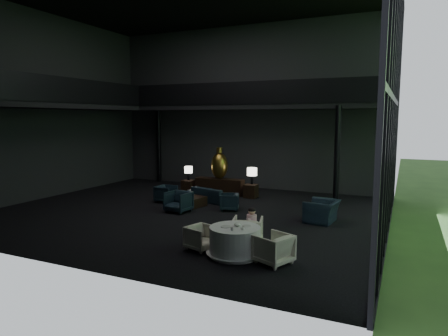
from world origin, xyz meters
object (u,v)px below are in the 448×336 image
at_px(bronze_urn, 219,165).
at_px(sofa, 211,192).
at_px(lounge_armchair_east, 229,202).
at_px(window_armchair, 322,207).
at_px(side_table_left, 188,186).
at_px(dining_table, 235,243).
at_px(table_lamp_left, 188,170).
at_px(dining_chair_west, 201,238).
at_px(table_lamp_right, 252,172).
at_px(coffee_table, 192,201).
at_px(dining_chair_east, 273,247).
at_px(lounge_armchair_south, 178,200).
at_px(lounge_armchair_west, 166,193).
at_px(child, 252,218).
at_px(dining_chair_north, 248,228).
at_px(side_table_right, 251,191).
at_px(console, 220,186).

height_order(bronze_urn, sofa, bronze_urn).
bearing_deg(lounge_armchair_east, window_armchair, 65.64).
relative_size(side_table_left, dining_table, 0.38).
relative_size(table_lamp_left, dining_chair_west, 1.00).
bearing_deg(table_lamp_right, dining_table, -72.71).
bearing_deg(coffee_table, dining_chair_east, -44.14).
distance_m(sofa, coffee_table, 1.17).
bearing_deg(window_armchair, sofa, -100.11).
relative_size(table_lamp_left, window_armchair, 0.54).
distance_m(side_table_left, dining_table, 9.05).
distance_m(window_armchair, coffee_table, 5.19).
xyz_separation_m(side_table_left, lounge_armchair_south, (1.68, -3.70, 0.18)).
relative_size(table_lamp_right, lounge_armchair_west, 0.96).
height_order(bronze_urn, child, bronze_urn).
relative_size(bronze_urn, lounge_armchair_south, 1.54).
height_order(bronze_urn, table_lamp_left, bronze_urn).
distance_m(sofa, lounge_armchair_west, 1.89).
relative_size(dining_table, dining_chair_north, 1.67).
bearing_deg(lounge_armchair_east, child, 12.97).
bearing_deg(lounge_armchair_east, sofa, -149.56).
distance_m(bronze_urn, table_lamp_left, 1.63).
relative_size(dining_chair_north, dining_chair_west, 1.36).
bearing_deg(dining_chair_east, dining_chair_north, -112.21).
xyz_separation_m(table_lamp_left, lounge_armchair_south, (1.68, -3.74, -0.57)).
bearing_deg(child, lounge_armchair_east, -57.73).
height_order(lounge_armchair_south, coffee_table, lounge_armchair_south).
bearing_deg(dining_chair_west, bronze_urn, 38.70).
bearing_deg(lounge_armchair_west, dining_chair_north, -127.17).
bearing_deg(lounge_armchair_south, dining_chair_north, -26.67).
xyz_separation_m(sofa, child, (3.57, -4.68, 0.34)).
relative_size(table_lamp_right, child, 1.22).
bearing_deg(bronze_urn, dining_table, -62.12).
xyz_separation_m(dining_table, child, (0.07, 1.03, 0.42)).
height_order(table_lamp_left, table_lamp_right, table_lamp_right).
bearing_deg(dining_chair_north, lounge_armchair_east, -73.81).
relative_size(side_table_left, side_table_right, 0.96).
bearing_deg(lounge_armchair_east, dining_chair_east, 15.21).
xyz_separation_m(lounge_armchair_south, coffee_table, (-0.01, 1.07, -0.27)).
height_order(console, child, child).
height_order(side_table_left, lounge_armchair_south, lounge_armchair_south).
xyz_separation_m(bronze_urn, table_lamp_right, (1.60, -0.03, -0.23)).
relative_size(console, side_table_left, 4.05).
relative_size(side_table_right, dining_chair_west, 0.91).
bearing_deg(table_lamp_left, lounge_armchair_west, -83.19).
bearing_deg(lounge_armchair_south, bronze_urn, 98.31).
height_order(dining_chair_west, child, child).
bearing_deg(sofa, lounge_armchair_south, 98.90).
distance_m(table_lamp_left, lounge_armchair_west, 2.53).
bearing_deg(console, dining_table, -62.15).
relative_size(table_lamp_right, dining_chair_north, 0.82).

